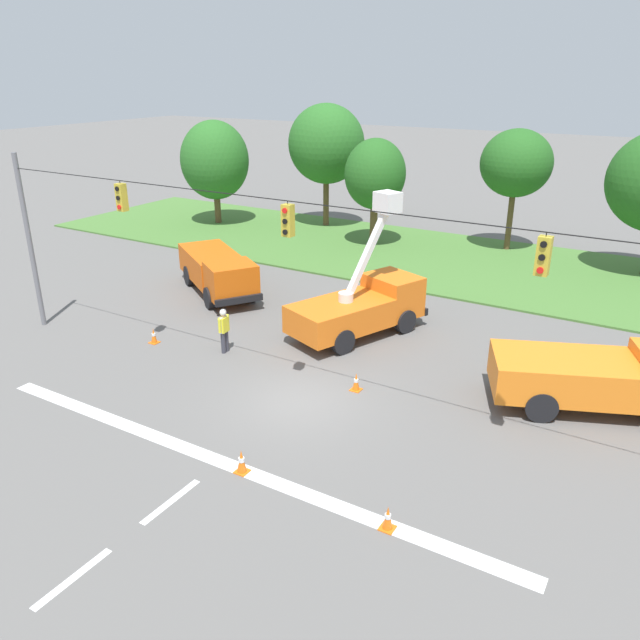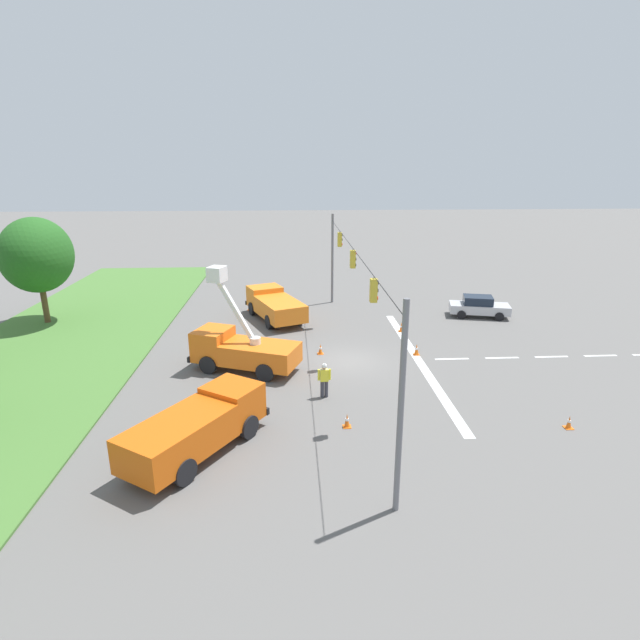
{
  "view_description": "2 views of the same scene",
  "coord_description": "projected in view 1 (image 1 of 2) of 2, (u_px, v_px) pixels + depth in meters",
  "views": [
    {
      "loc": [
        9.89,
        -15.15,
        10.18
      ],
      "look_at": [
        -0.87,
        2.82,
        1.74
      ],
      "focal_mm": 35.0,
      "sensor_mm": 36.0,
      "label": 1
    },
    {
      "loc": [
        -26.69,
        3.29,
        10.88
      ],
      "look_at": [
        0.2,
        1.74,
        2.47
      ],
      "focal_mm": 28.0,
      "sensor_mm": 36.0,
      "label": 2
    }
  ],
  "objects": [
    {
      "name": "traffic_cone_foreground_left",
      "position": [
        356.0,
        382.0,
        21.17
      ],
      "size": [
        0.36,
        0.36,
        0.64
      ],
      "color": "orange",
      "rests_on": "ground"
    },
    {
      "name": "utility_truck_bucket_lift",
      "position": [
        362.0,
        304.0,
        25.39
      ],
      "size": [
        4.28,
        6.34,
        5.72
      ],
      "color": "orange",
      "rests_on": "ground"
    },
    {
      "name": "utility_truck_support_far",
      "position": [
        218.0,
        270.0,
        30.1
      ],
      "size": [
        6.57,
        5.38,
        2.05
      ],
      "color": "#D6560F",
      "rests_on": "ground"
    },
    {
      "name": "tree_east",
      "position": [
        516.0,
        164.0,
        35.77
      ],
      "size": [
        4.09,
        4.12,
        7.1
      ],
      "color": "brown",
      "rests_on": "ground"
    },
    {
      "name": "tree_far_west",
      "position": [
        215.0,
        160.0,
        42.59
      ],
      "size": [
        4.67,
        4.65,
        7.07
      ],
      "color": "brown",
      "rests_on": "ground"
    },
    {
      "name": "tree_centre",
      "position": [
        375.0,
        174.0,
        37.18
      ],
      "size": [
        3.61,
        3.89,
        6.46
      ],
      "color": "brown",
      "rests_on": "ground"
    },
    {
      "name": "traffic_cone_mid_right",
      "position": [
        242.0,
        461.0,
        16.83
      ],
      "size": [
        0.36,
        0.36,
        0.69
      ],
      "color": "orange",
      "rests_on": "ground"
    },
    {
      "name": "utility_truck_support_near",
      "position": [
        600.0,
        376.0,
        19.79
      ],
      "size": [
        6.92,
        4.76,
        2.05
      ],
      "color": "orange",
      "rests_on": "ground"
    },
    {
      "name": "grass_verge",
      "position": [
        472.0,
        264.0,
        34.88
      ],
      "size": [
        56.0,
        12.0,
        0.1
      ],
      "primitive_type": "cube",
      "color": "#477533",
      "rests_on": "ground"
    },
    {
      "name": "tree_west",
      "position": [
        326.0,
        144.0,
        41.42
      ],
      "size": [
        5.21,
        4.7,
        8.17
      ],
      "color": "brown",
      "rests_on": "ground"
    },
    {
      "name": "road_worker",
      "position": [
        224.0,
        328.0,
        23.8
      ],
      "size": [
        0.27,
        0.65,
        1.77
      ],
      "color": "#383842",
      "rests_on": "ground"
    },
    {
      "name": "lane_markings",
      "position": [
        185.0,
        490.0,
        16.22
      ],
      "size": [
        17.6,
        15.25,
        0.01
      ],
      "color": "silver",
      "rests_on": "ground"
    },
    {
      "name": "ground_plane",
      "position": [
        299.0,
        401.0,
        20.58
      ],
      "size": [
        200.0,
        200.0,
        0.0
      ],
      "primitive_type": "plane",
      "color": "#605E5B"
    },
    {
      "name": "traffic_cone_near_bucket",
      "position": [
        388.0,
        518.0,
        14.75
      ],
      "size": [
        0.36,
        0.36,
        0.64
      ],
      "color": "orange",
      "rests_on": "ground"
    },
    {
      "name": "signal_gantry",
      "position": [
        295.0,
        273.0,
        18.94
      ],
      "size": [
        26.2,
        0.33,
        7.2
      ],
      "color": "slate",
      "rests_on": "ground"
    },
    {
      "name": "traffic_cone_mid_left",
      "position": [
        154.0,
        336.0,
        24.86
      ],
      "size": [
        0.36,
        0.36,
        0.63
      ],
      "color": "orange",
      "rests_on": "ground"
    }
  ]
}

